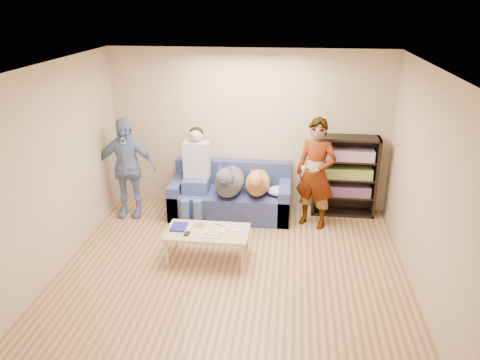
# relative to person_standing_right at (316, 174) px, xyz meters

# --- Properties ---
(ground) EXTENTS (5.00, 5.00, 0.00)m
(ground) POSITION_rel_person_standing_right_xyz_m (-1.07, -1.84, -0.85)
(ground) COLOR brown
(ground) RESTS_ON ground
(ceiling) EXTENTS (5.00, 5.00, 0.00)m
(ceiling) POSITION_rel_person_standing_right_xyz_m (-1.07, -1.84, 1.75)
(ceiling) COLOR white
(ceiling) RESTS_ON ground
(wall_back) EXTENTS (4.50, 0.00, 4.50)m
(wall_back) POSITION_rel_person_standing_right_xyz_m (-1.07, 0.66, 0.45)
(wall_back) COLOR tan
(wall_back) RESTS_ON ground
(wall_front) EXTENTS (4.50, 0.00, 4.50)m
(wall_front) POSITION_rel_person_standing_right_xyz_m (-1.07, -4.34, 0.45)
(wall_front) COLOR tan
(wall_front) RESTS_ON ground
(wall_left) EXTENTS (0.00, 5.00, 5.00)m
(wall_left) POSITION_rel_person_standing_right_xyz_m (-3.32, -1.84, 0.45)
(wall_left) COLOR tan
(wall_left) RESTS_ON ground
(wall_right) EXTENTS (0.00, 5.00, 5.00)m
(wall_right) POSITION_rel_person_standing_right_xyz_m (1.18, -1.84, 0.45)
(wall_right) COLOR tan
(wall_right) RESTS_ON ground
(blanket) EXTENTS (0.37, 0.32, 0.13)m
(blanket) POSITION_rel_person_standing_right_xyz_m (-0.54, 0.12, -0.36)
(blanket) COLOR #B4B4B9
(blanket) RESTS_ON sofa
(person_standing_right) EXTENTS (0.73, 0.62, 1.70)m
(person_standing_right) POSITION_rel_person_standing_right_xyz_m (0.00, 0.00, 0.00)
(person_standing_right) COLOR gray
(person_standing_right) RESTS_ON ground
(person_standing_left) EXTENTS (0.98, 0.48, 1.61)m
(person_standing_left) POSITION_rel_person_standing_right_xyz_m (-2.95, 0.03, -0.04)
(person_standing_left) COLOR #7389B9
(person_standing_left) RESTS_ON ground
(held_controller) EXTENTS (0.05, 0.12, 0.03)m
(held_controller) POSITION_rel_person_standing_right_xyz_m (-0.20, -0.20, 0.16)
(held_controller) COLOR silver
(held_controller) RESTS_ON person_standing_right
(notebook_blue) EXTENTS (0.20, 0.26, 0.03)m
(notebook_blue) POSITION_rel_person_standing_right_xyz_m (-1.84, -1.14, -0.42)
(notebook_blue) COLOR navy
(notebook_blue) RESTS_ON coffee_table
(papers) EXTENTS (0.26, 0.20, 0.02)m
(papers) POSITION_rel_person_standing_right_xyz_m (-1.39, -1.29, -0.42)
(papers) COLOR beige
(papers) RESTS_ON coffee_table
(magazine) EXTENTS (0.22, 0.17, 0.01)m
(magazine) POSITION_rel_person_standing_right_xyz_m (-1.36, -1.27, -0.41)
(magazine) COLOR #A8A587
(magazine) RESTS_ON coffee_table
(camera_silver) EXTENTS (0.11, 0.06, 0.05)m
(camera_silver) POSITION_rel_person_standing_right_xyz_m (-1.56, -1.07, -0.40)
(camera_silver) COLOR #B6B7BB
(camera_silver) RESTS_ON coffee_table
(controller_a) EXTENTS (0.04, 0.13, 0.03)m
(controller_a) POSITION_rel_person_standing_right_xyz_m (-1.16, -1.09, -0.41)
(controller_a) COLOR silver
(controller_a) RESTS_ON coffee_table
(controller_b) EXTENTS (0.09, 0.06, 0.03)m
(controller_b) POSITION_rel_person_standing_right_xyz_m (-1.08, -1.17, -0.41)
(controller_b) COLOR white
(controller_b) RESTS_ON coffee_table
(headphone_cup_a) EXTENTS (0.07, 0.07, 0.02)m
(headphone_cup_a) POSITION_rel_person_standing_right_xyz_m (-1.24, -1.21, -0.42)
(headphone_cup_a) COLOR white
(headphone_cup_a) RESTS_ON coffee_table
(headphone_cup_b) EXTENTS (0.07, 0.07, 0.02)m
(headphone_cup_b) POSITION_rel_person_standing_right_xyz_m (-1.24, -1.13, -0.42)
(headphone_cup_b) COLOR white
(headphone_cup_b) RESTS_ON coffee_table
(pen_orange) EXTENTS (0.13, 0.06, 0.01)m
(pen_orange) POSITION_rel_person_standing_right_xyz_m (-1.46, -1.35, -0.42)
(pen_orange) COLOR orange
(pen_orange) RESTS_ON coffee_table
(pen_black) EXTENTS (0.13, 0.08, 0.01)m
(pen_black) POSITION_rel_person_standing_right_xyz_m (-1.32, -1.01, -0.42)
(pen_black) COLOR black
(pen_black) RESTS_ON coffee_table
(wallet) EXTENTS (0.07, 0.12, 0.02)m
(wallet) POSITION_rel_person_standing_right_xyz_m (-1.69, -1.31, -0.42)
(wallet) COLOR black
(wallet) RESTS_ON coffee_table
(sofa) EXTENTS (1.90, 0.85, 0.82)m
(sofa) POSITION_rel_person_standing_right_xyz_m (-1.32, 0.25, -0.57)
(sofa) COLOR #515B93
(sofa) RESTS_ON ground
(person_seated) EXTENTS (0.40, 0.73, 1.47)m
(person_seated) POSITION_rel_person_standing_right_xyz_m (-1.86, 0.13, -0.08)
(person_seated) COLOR #434E93
(person_seated) RESTS_ON sofa
(dog_gray) EXTENTS (0.45, 1.27, 0.66)m
(dog_gray) POSITION_rel_person_standing_right_xyz_m (-1.32, 0.02, -0.19)
(dog_gray) COLOR #50555B
(dog_gray) RESTS_ON sofa
(dog_tan) EXTENTS (0.38, 1.15, 0.56)m
(dog_tan) POSITION_rel_person_standing_right_xyz_m (-0.88, 0.10, -0.23)
(dog_tan) COLOR #BD8B39
(dog_tan) RESTS_ON sofa
(coffee_table) EXTENTS (1.10, 0.60, 0.42)m
(coffee_table) POSITION_rel_person_standing_right_xyz_m (-1.44, -1.19, -0.47)
(coffee_table) COLOR tan
(coffee_table) RESTS_ON ground
(bookshelf) EXTENTS (1.00, 0.34, 1.30)m
(bookshelf) POSITION_rel_person_standing_right_xyz_m (0.48, 0.49, -0.17)
(bookshelf) COLOR black
(bookshelf) RESTS_ON ground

